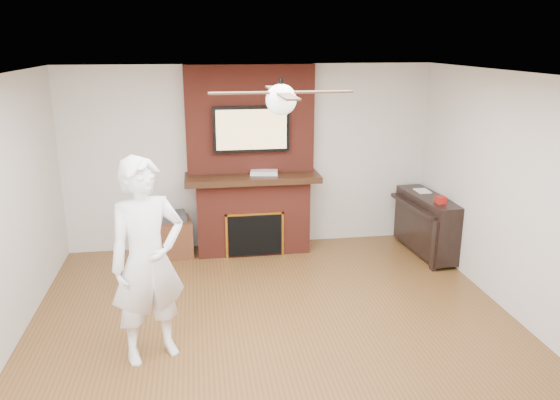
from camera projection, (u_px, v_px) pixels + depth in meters
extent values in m
cube|color=#553519|center=(281.00, 353.00, 5.24)|extent=(5.36, 5.86, 0.18)
cube|color=white|center=(281.00, 67.00, 4.48)|extent=(5.36, 5.86, 0.18)
cube|color=beige|center=(249.00, 156.00, 7.55)|extent=(5.36, 0.18, 2.50)
cube|color=beige|center=(547.00, 208.00, 5.24)|extent=(0.18, 5.86, 2.50)
cube|color=maroon|center=(253.00, 215.00, 7.44)|extent=(1.50, 0.50, 1.00)
cube|color=black|center=(252.00, 177.00, 7.26)|extent=(1.78, 0.64, 0.08)
cube|color=maroon|center=(250.00, 119.00, 7.22)|extent=(1.70, 0.20, 1.42)
cube|color=black|center=(255.00, 235.00, 7.26)|extent=(0.70, 0.06, 0.55)
cube|color=#BF8C2D|center=(255.00, 214.00, 7.17)|extent=(0.78, 0.02, 0.03)
cube|color=#BF8C2D|center=(227.00, 237.00, 7.19)|extent=(0.03, 0.02, 0.61)
cube|color=#BF8C2D|center=(283.00, 234.00, 7.31)|extent=(0.03, 0.02, 0.61)
cube|color=black|center=(251.00, 129.00, 7.11)|extent=(1.00, 0.07, 0.60)
cube|color=tan|center=(252.00, 130.00, 7.08)|extent=(0.92, 0.01, 0.52)
cylinder|color=black|center=(281.00, 86.00, 4.53)|extent=(0.04, 0.04, 0.14)
sphere|color=white|center=(281.00, 100.00, 4.56)|extent=(0.26, 0.26, 0.26)
cube|color=black|center=(320.00, 92.00, 4.59)|extent=(0.55, 0.11, 0.01)
cube|color=black|center=(275.00, 89.00, 4.85)|extent=(0.11, 0.55, 0.01)
cube|color=black|center=(242.00, 93.00, 4.49)|extent=(0.55, 0.11, 0.01)
cube|color=black|center=(288.00, 96.00, 4.23)|extent=(0.11, 0.55, 0.01)
imported|color=white|center=(148.00, 261.00, 4.78)|extent=(0.81, 0.70, 1.87)
cube|color=#502916|center=(172.00, 237.00, 7.33)|extent=(0.58, 0.58, 0.49)
cube|color=#313133|center=(170.00, 217.00, 7.25)|extent=(0.43, 0.36, 0.10)
cube|color=black|center=(427.00, 223.00, 7.33)|extent=(0.47, 1.27, 0.76)
cube|color=black|center=(435.00, 245.00, 6.81)|extent=(0.06, 0.10, 0.67)
cube|color=black|center=(402.00, 218.00, 7.86)|extent=(0.06, 0.10, 0.67)
cube|color=black|center=(414.00, 206.00, 7.23)|extent=(0.23, 1.15, 0.05)
cube|color=silver|center=(422.00, 191.00, 7.45)|extent=(0.17, 0.24, 0.01)
cube|color=maroon|center=(441.00, 200.00, 6.89)|extent=(0.11, 0.11, 0.09)
cube|color=silver|center=(264.00, 172.00, 7.25)|extent=(0.38, 0.26, 0.05)
cylinder|color=orange|center=(249.00, 249.00, 7.45)|extent=(0.07, 0.07, 0.11)
cylinder|color=#317C36|center=(245.00, 250.00, 7.45)|extent=(0.06, 0.06, 0.09)
cylinder|color=#C0A798|center=(267.00, 251.00, 7.40)|extent=(0.08, 0.08, 0.10)
cylinder|color=#2F508E|center=(264.00, 249.00, 7.48)|extent=(0.05, 0.05, 0.08)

